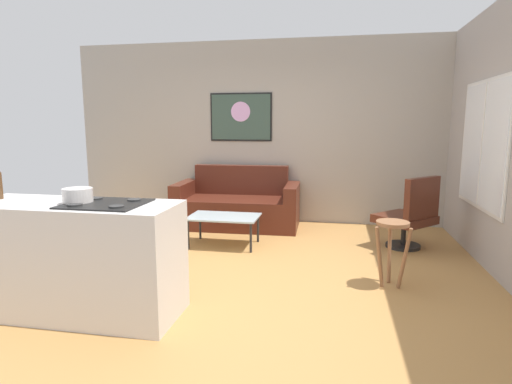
% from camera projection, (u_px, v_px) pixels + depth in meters
% --- Properties ---
extents(ground, '(6.40, 6.40, 0.04)m').
position_uv_depth(ground, '(236.00, 273.00, 4.42)').
color(ground, '#B27F44').
extents(back_wall, '(6.40, 0.05, 2.80)m').
position_uv_depth(back_wall, '(272.00, 132.00, 6.55)').
color(back_wall, '#A89F94').
rests_on(back_wall, ground).
extents(right_wall, '(0.05, 6.40, 2.80)m').
position_uv_depth(right_wall, '(509.00, 138.00, 4.00)').
color(right_wall, '#A49D98').
rests_on(right_wall, ground).
extents(couch, '(1.85, 0.94, 0.89)m').
position_uv_depth(couch, '(238.00, 206.00, 6.33)').
color(couch, '#512116').
rests_on(couch, ground).
extents(coffee_table, '(0.88, 0.56, 0.38)m').
position_uv_depth(coffee_table, '(224.00, 219.00, 5.29)').
color(coffee_table, silver).
rests_on(coffee_table, ground).
extents(armchair, '(0.83, 0.83, 0.91)m').
position_uv_depth(armchair, '(410.00, 215.00, 5.13)').
color(armchair, black).
rests_on(armchair, ground).
extents(bar_stool, '(0.35, 0.34, 0.63)m').
position_uv_depth(bar_stool, '(392.00, 237.00, 3.93)').
color(bar_stool, '#905F3E').
rests_on(bar_stool, ground).
extents(kitchen_counter, '(1.71, 0.63, 0.94)m').
position_uv_depth(kitchen_counter, '(74.00, 258.00, 3.38)').
color(kitchen_counter, silver).
rests_on(kitchen_counter, ground).
extents(mixing_bowl, '(0.23, 0.23, 0.12)m').
position_uv_depth(mixing_bowl, '(78.00, 196.00, 3.28)').
color(mixing_bowl, silver).
rests_on(mixing_bowl, kitchen_counter).
extents(wall_painting, '(0.98, 0.03, 0.74)m').
position_uv_depth(wall_painting, '(241.00, 117.00, 6.56)').
color(wall_painting, black).
extents(window, '(0.03, 1.47, 1.42)m').
position_uv_depth(window, '(483.00, 145.00, 4.60)').
color(window, silver).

